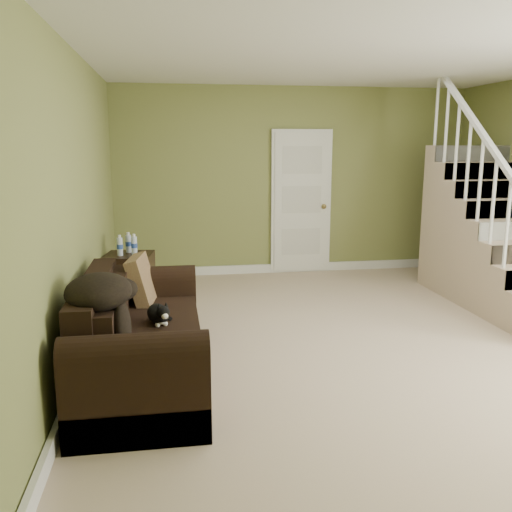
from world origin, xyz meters
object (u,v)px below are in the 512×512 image
object	(u,v)px
sofa	(138,342)
banana	(166,343)
cat	(158,314)
side_table	(130,280)

from	to	relation	value
sofa	banana	xyz separation A→B (m)	(0.23, -0.47, 0.16)
sofa	banana	distance (m)	0.54
cat	banana	xyz separation A→B (m)	(0.06, -0.49, -0.05)
side_table	banana	distance (m)	2.51
cat	banana	distance (m)	0.50
sofa	banana	bearing A→B (deg)	-64.34
sofa	cat	size ratio (longest dim) A/B	4.96
cat	banana	size ratio (longest dim) A/B	2.42
side_table	banana	size ratio (longest dim) A/B	4.87
cat	sofa	bearing A→B (deg)	170.22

